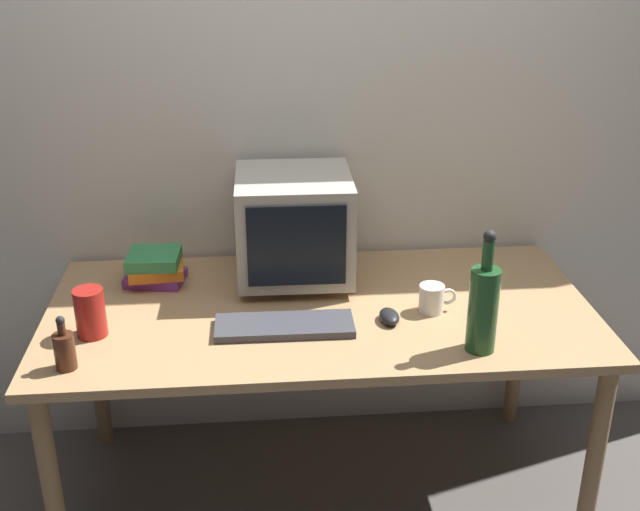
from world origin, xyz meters
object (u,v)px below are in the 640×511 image
at_px(crt_monitor, 294,226).
at_px(book_stack, 155,267).
at_px(keyboard, 285,326).
at_px(mug, 432,298).
at_px(metal_canister, 90,313).
at_px(bottle_tall, 483,306).
at_px(computer_mouse, 389,316).
at_px(bottle_short, 64,349).

xyz_separation_m(crt_monitor, book_stack, (-0.47, 0.01, -0.14)).
bearing_deg(keyboard, mug, 10.01).
bearing_deg(crt_monitor, book_stack, 179.10).
bearing_deg(book_stack, metal_canister, -113.57).
relative_size(bottle_tall, book_stack, 1.75).
bearing_deg(computer_mouse, keyboard, -179.41).
relative_size(keyboard, computer_mouse, 4.20).
bearing_deg(computer_mouse, bottle_tall, -41.95).
relative_size(computer_mouse, metal_canister, 0.67).
relative_size(bottle_tall, metal_canister, 2.47).
distance_m(crt_monitor, keyboard, 0.41).
bearing_deg(bottle_tall, mug, 109.60).
distance_m(keyboard, mug, 0.48).
bearing_deg(keyboard, metal_canister, 178.95).
xyz_separation_m(computer_mouse, book_stack, (-0.75, 0.35, 0.04)).
bearing_deg(bottle_short, metal_canister, 77.79).
xyz_separation_m(bottle_short, metal_canister, (0.04, 0.18, 0.02)).
bearing_deg(metal_canister, book_stack, 66.43).
relative_size(computer_mouse, mug, 0.83).
xyz_separation_m(keyboard, computer_mouse, (0.32, 0.02, 0.01)).
xyz_separation_m(keyboard, mug, (0.47, 0.08, 0.03)).
distance_m(bottle_tall, metal_canister, 1.15).
distance_m(bottle_short, book_stack, 0.57).
bearing_deg(book_stack, computer_mouse, -24.92).
bearing_deg(crt_monitor, bottle_tall, -46.14).
bearing_deg(metal_canister, bottle_tall, -9.16).
height_order(crt_monitor, mug, crt_monitor).
bearing_deg(bottle_short, bottle_tall, 0.02).
bearing_deg(computer_mouse, book_stack, 151.90).
distance_m(crt_monitor, computer_mouse, 0.47).
distance_m(keyboard, metal_canister, 0.58).
height_order(bottle_short, book_stack, bottle_short).
distance_m(crt_monitor, metal_canister, 0.72).
relative_size(crt_monitor, mug, 3.28).
height_order(keyboard, bottle_short, bottle_short).
height_order(book_stack, mug, book_stack).
height_order(crt_monitor, bottle_tall, bottle_tall).
bearing_deg(metal_canister, mug, 3.36).
bearing_deg(book_stack, crt_monitor, -0.90).
bearing_deg(book_stack, keyboard, -41.15).
xyz_separation_m(computer_mouse, mug, (0.15, 0.06, 0.03)).
height_order(computer_mouse, bottle_tall, bottle_tall).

